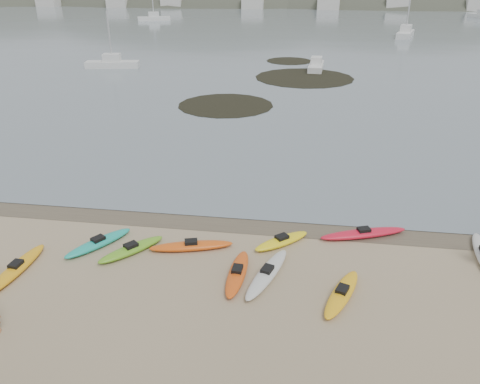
# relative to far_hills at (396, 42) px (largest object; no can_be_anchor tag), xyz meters

# --- Properties ---
(ground) EXTENTS (600.00, 600.00, 0.00)m
(ground) POSITION_rel_far_hills_xyz_m (-39.38, -193.97, 15.93)
(ground) COLOR tan
(ground) RESTS_ON ground
(wet_sand) EXTENTS (60.00, 60.00, 0.00)m
(wet_sand) POSITION_rel_far_hills_xyz_m (-39.38, -194.27, 15.93)
(wet_sand) COLOR brown
(wet_sand) RESTS_ON ground
(kayaks) EXTENTS (21.30, 8.95, 0.34)m
(kayaks) POSITION_rel_far_hills_xyz_m (-39.52, -197.81, 16.10)
(kayaks) COLOR #E55713
(kayaks) RESTS_ON ground
(kelp_mats) EXTENTS (16.98, 31.90, 0.04)m
(kelp_mats) POSITION_rel_far_hills_xyz_m (-39.39, -161.58, 15.96)
(kelp_mats) COLOR black
(kelp_mats) RESTS_ON water
(moored_boats) EXTENTS (91.16, 86.84, 1.18)m
(moored_boats) POSITION_rel_far_hills_xyz_m (-32.17, -110.01, 16.48)
(moored_boats) COLOR silver
(moored_boats) RESTS_ON ground
(far_hills) EXTENTS (550.00, 135.00, 80.00)m
(far_hills) POSITION_rel_far_hills_xyz_m (0.00, 0.00, 0.00)
(far_hills) COLOR #384235
(far_hills) RESTS_ON ground
(far_town) EXTENTS (199.00, 5.00, 4.00)m
(far_town) POSITION_rel_far_hills_xyz_m (-33.38, -48.97, 17.93)
(far_town) COLOR beige
(far_town) RESTS_ON ground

